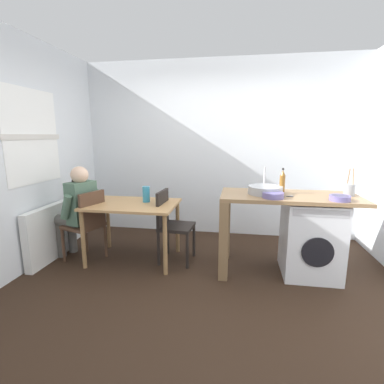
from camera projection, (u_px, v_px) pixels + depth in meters
The scene contains 18 objects.
ground_plane at pixel (205, 285), 3.00m from camera, with size 5.46×5.46×0.00m, color black.
wall_back at pixel (219, 149), 4.43m from camera, with size 4.60×0.10×2.70m, color silver.
wall_window_side at pixel (11, 155), 3.08m from camera, with size 0.12×3.80×2.70m.
radiator at pixel (48, 234), 3.54m from camera, with size 0.10×0.80×0.70m, color white.
dining_table at pixel (133, 211), 3.52m from camera, with size 1.10×0.76×0.74m.
chair_person_seat at pixel (87, 222), 3.51m from camera, with size 0.51×0.51×0.90m.
chair_opposite at pixel (171, 222), 3.52m from camera, with size 0.43×0.43×0.90m.
seated_person at pixel (77, 208), 3.55m from camera, with size 0.56×0.54×1.20m.
kitchen_counter at pixel (269, 208), 3.19m from camera, with size 1.50×0.68×0.92m.
washing_machine at pixel (311, 238), 3.18m from camera, with size 0.60×0.61×0.86m.
sink_basin at pixel (265, 190), 3.16m from camera, with size 0.38×0.38×0.09m, color #9EA0A5.
tap at pixel (264, 179), 3.32m from camera, with size 0.02×0.02×0.28m, color #B2B2B7.
bottle_tall_green at pixel (282, 182), 3.17m from camera, with size 0.06×0.06×0.29m.
mixing_bowl at pixel (273, 195), 2.96m from camera, with size 0.22×0.22×0.06m.
utensil_crock at pixel (349, 190), 3.06m from camera, with size 0.11×0.11×0.30m.
colander at pixel (340, 198), 2.84m from camera, with size 0.20×0.20×0.06m.
vase at pixel (146, 194), 3.55m from camera, with size 0.09×0.09×0.20m, color teal.
scissors at pixel (286, 196), 3.04m from camera, with size 0.15×0.06×0.01m.
Camera 1 is at (0.31, -2.73, 1.56)m, focal length 26.41 mm.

